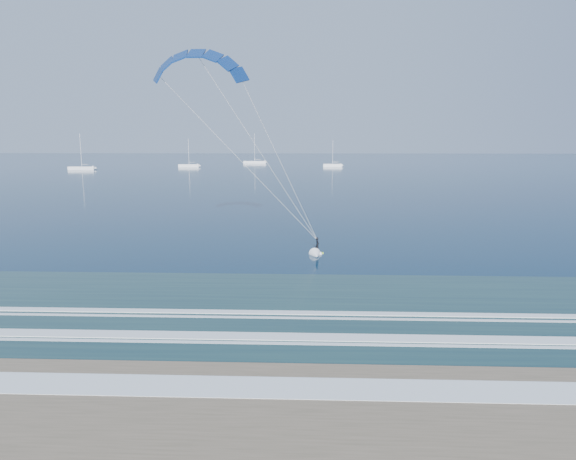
# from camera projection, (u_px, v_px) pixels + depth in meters

# --- Properties ---
(ground) EXTENTS (900.00, 900.00, 0.00)m
(ground) POSITION_uv_depth(u_px,v_px,m) (188.00, 383.00, 22.76)
(ground) COLOR #083148
(ground) RESTS_ON ground
(kitesurfer_rig) EXTENTS (15.88, 8.98, 18.90)m
(kitesurfer_rig) POSITION_uv_depth(u_px,v_px,m) (261.00, 154.00, 44.27)
(kitesurfer_rig) COLOR #A3E31A
(kitesurfer_rig) RESTS_ON ground
(sailboat_0) EXTENTS (10.11, 2.40, 13.56)m
(sailboat_0) POSITION_uv_depth(u_px,v_px,m) (82.00, 168.00, 195.23)
(sailboat_0) COLOR white
(sailboat_0) RESTS_ON ground
(sailboat_1) EXTENTS (8.60, 2.40, 11.83)m
(sailboat_1) POSITION_uv_depth(u_px,v_px,m) (189.00, 165.00, 214.98)
(sailboat_1) COLOR white
(sailboat_1) RESTS_ON ground
(sailboat_2) EXTENTS (10.92, 2.40, 14.41)m
(sailboat_2) POSITION_uv_depth(u_px,v_px,m) (255.00, 162.00, 251.57)
(sailboat_2) COLOR white
(sailboat_2) RESTS_ON ground
(sailboat_3) EXTENTS (7.93, 2.40, 11.11)m
(sailboat_3) POSITION_uv_depth(u_px,v_px,m) (333.00, 165.00, 218.93)
(sailboat_3) COLOR white
(sailboat_3) RESTS_ON ground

